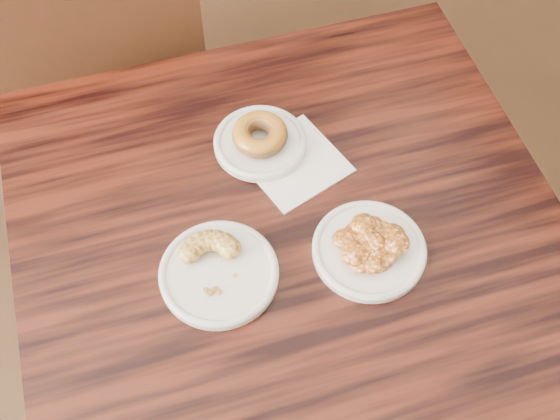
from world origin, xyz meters
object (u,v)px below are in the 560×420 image
apple_fritter (370,243)px  cruller_fragment (218,267)px  chair_far (91,69)px  glazed_donut (260,134)px  cafe_table (290,331)px

apple_fritter → cruller_fragment: 0.23m
chair_far → apple_fritter: (0.21, -0.87, 0.33)m
apple_fritter → cruller_fragment: bearing=162.6°
apple_fritter → glazed_donut: bearing=102.2°
chair_far → glazed_donut: size_ratio=9.78×
cafe_table → apple_fritter: bearing=-31.9°
apple_fritter → cafe_table: bearing=137.3°
cafe_table → apple_fritter: 0.42m
cafe_table → chair_far: (-0.13, 0.79, 0.08)m
cafe_table → glazed_donut: (0.03, 0.18, 0.41)m
cafe_table → chair_far: chair_far is taller
cafe_table → glazed_donut: bearing=90.8°
cafe_table → glazed_donut: glazed_donut is taller
cruller_fragment → glazed_donut: bearing=49.3°
cafe_table → chair_far: size_ratio=0.94×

